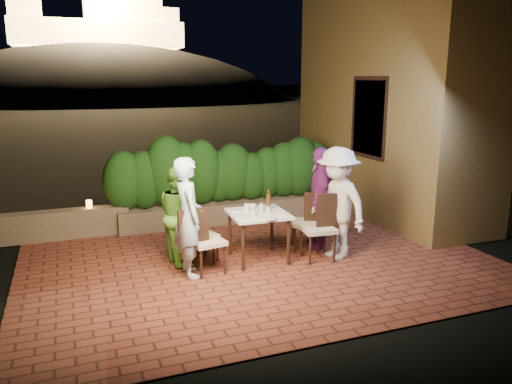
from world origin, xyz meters
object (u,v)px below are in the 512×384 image
diner_green (180,215)px  parapet_lamp (89,204)px  beer_bottle (268,200)px  diner_white (337,203)px  chair_right_back (305,221)px  chair_left_back (202,234)px  diner_blue (188,217)px  chair_left_front (207,240)px  bowl (251,206)px  dining_table (258,236)px  diner_purple (320,198)px  chair_right_front (318,227)px

diner_green → parapet_lamp: 2.24m
beer_bottle → diner_white: bearing=-20.6°
chair_right_back → diner_green: diner_green is taller
chair_right_back → diner_green: size_ratio=0.65×
chair_left_back → diner_blue: 0.70m
chair_right_back → chair_left_back: bearing=17.8°
beer_bottle → chair_left_front: 1.17m
bowl → diner_white: 1.35m
dining_table → diner_blue: size_ratio=0.50×
beer_bottle → diner_purple: size_ratio=0.20×
beer_bottle → diner_white: diner_white is taller
diner_purple → diner_white: bearing=24.9°
chair_left_front → parapet_lamp: size_ratio=6.95×
diner_blue → diner_purple: diner_blue is taller
parapet_lamp → chair_right_front: bearing=-38.2°
chair_right_front → diner_white: bearing=-176.9°
dining_table → diner_white: size_ratio=0.49×
beer_bottle → chair_right_front: beer_bottle is taller
chair_left_front → diner_blue: bearing=169.6°
bowl → diner_blue: bearing=-154.3°
diner_blue → diner_purple: bearing=-81.1°
beer_bottle → parapet_lamp: bearing=139.5°
diner_white → diner_purple: size_ratio=1.04×
dining_table → chair_right_back: chair_right_back is taller
chair_left_back → diner_green: 0.45m
chair_left_back → chair_right_back: size_ratio=0.89×
chair_left_front → diner_white: bearing=-12.4°
chair_left_front → bowl: bearing=22.7°
chair_left_front → beer_bottle: bearing=4.9°
chair_left_back → chair_right_back: (1.71, -0.06, 0.05)m
dining_table → diner_blue: diner_blue is taller
chair_left_back → parapet_lamp: 2.49m
beer_bottle → bowl: beer_bottle is taller
bowl → chair_left_back: 0.88m
diner_green → parapet_lamp: size_ratio=10.56×
bowl → diner_purple: 1.17m
diner_green → chair_right_back: bearing=-101.5°
dining_table → bowl: (-0.01, 0.32, 0.40)m
diner_white → parapet_lamp: (-3.52, 2.53, -0.30)m
chair_right_front → chair_right_back: chair_right_front is taller
diner_green → parapet_lamp: (-1.22, 1.87, -0.17)m
diner_blue → diner_green: size_ratio=1.15×
dining_table → beer_bottle: (0.18, 0.05, 0.54)m
chair_right_back → diner_blue: bearing=31.3°
diner_green → parapet_lamp: diner_green is taller
chair_left_front → diner_blue: size_ratio=0.57×
beer_bottle → bowl: bearing=124.8°
chair_right_front → diner_green: size_ratio=0.70×
chair_right_front → diner_green: (-1.99, 0.65, 0.22)m
diner_green → beer_bottle: bearing=-109.8°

